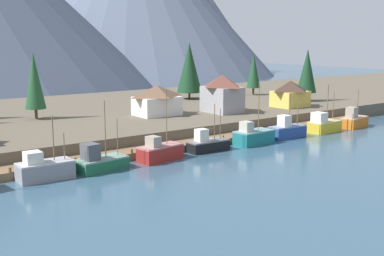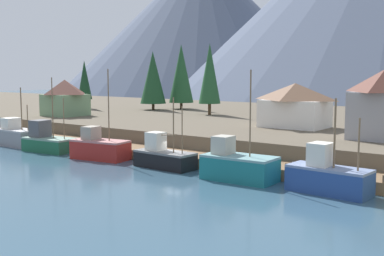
# 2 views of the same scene
# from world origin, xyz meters

# --- Properties ---
(ground_plane) EXTENTS (400.00, 400.00, 1.00)m
(ground_plane) POSITION_xyz_m (0.00, 20.00, -0.50)
(ground_plane) COLOR #335166
(dock) EXTENTS (80.00, 4.00, 1.60)m
(dock) POSITION_xyz_m (0.00, 1.99, 0.50)
(dock) COLOR brown
(dock) RESTS_ON ground_plane
(shoreline_bank) EXTENTS (400.00, 56.00, 2.50)m
(shoreline_bank) POSITION_xyz_m (0.00, 32.00, 1.25)
(shoreline_bank) COLOR brown
(shoreline_bank) RESTS_ON ground_plane
(mountain_west_peak) EXTENTS (120.32, 120.32, 58.82)m
(mountain_west_peak) POSITION_xyz_m (-93.31, 131.30, 29.41)
(mountain_west_peak) COLOR #4C566B
(mountain_west_peak) RESTS_ON ground_plane
(fishing_boat_grey) EXTENTS (6.31, 3.07, 7.39)m
(fishing_boat_grey) POSITION_xyz_m (-24.68, -1.68, 1.26)
(fishing_boat_grey) COLOR gray
(fishing_boat_grey) RESTS_ON ground_plane
(fishing_boat_green) EXTENTS (6.53, 3.67, 8.66)m
(fishing_boat_green) POSITION_xyz_m (-17.78, -2.02, 1.16)
(fishing_boat_green) COLOR #1E5B3D
(fishing_boat_green) RESTS_ON ground_plane
(fishing_boat_red) EXTENTS (6.60, 3.62, 9.59)m
(fishing_boat_red) POSITION_xyz_m (-8.93, -1.98, 1.21)
(fishing_boat_red) COLOR maroon
(fishing_boat_red) RESTS_ON ground_plane
(fishing_boat_black) EXTENTS (6.29, 2.66, 6.88)m
(fishing_boat_black) POSITION_xyz_m (-0.35, -1.45, 1.07)
(fishing_boat_black) COLOR black
(fishing_boat_black) RESTS_ON ground_plane
(fishing_boat_teal) EXTENTS (6.38, 3.36, 9.44)m
(fishing_boat_teal) POSITION_xyz_m (8.40, -1.84, 1.26)
(fishing_boat_teal) COLOR #196B70
(fishing_boat_teal) RESTS_ON ground_plane
(fishing_boat_blue) EXTENTS (6.39, 2.89, 7.29)m
(fishing_boat_blue) POSITION_xyz_m (16.29, -1.57, 1.30)
(fishing_boat_blue) COLOR navy
(fishing_boat_blue) RESTS_ON ground_plane
(house_grey) EXTENTS (5.62, 7.27, 7.04)m
(house_grey) POSITION_xyz_m (15.62, 14.22, 6.10)
(house_grey) COLOR gray
(house_grey) RESTS_ON shoreline_bank
(house_green) EXTENTS (5.97, 5.77, 5.62)m
(house_green) POSITION_xyz_m (-32.09, 11.82, 5.38)
(house_green) COLOR #6B8E66
(house_green) RESTS_ON shoreline_bank
(house_white) EXTENTS (7.92, 5.87, 5.43)m
(house_white) POSITION_xyz_m (3.82, 18.45, 5.28)
(house_white) COLOR silver
(house_white) RESTS_ON shoreline_bank
(conifer_mid_left) EXTENTS (2.67, 2.67, 9.03)m
(conifer_mid_left) POSITION_xyz_m (-41.67, 23.94, 7.86)
(conifer_mid_left) COLOR #4C3823
(conifer_mid_left) RESTS_ON shoreline_bank
(conifer_mid_right) EXTENTS (4.64, 4.64, 10.58)m
(conifer_mid_right) POSITION_xyz_m (-29.53, 29.52, 8.37)
(conifer_mid_right) COLOR #4C3823
(conifer_mid_right) RESTS_ON shoreline_bank
(conifer_back_left) EXTENTS (3.51, 3.51, 11.42)m
(conifer_back_left) POSITION_xyz_m (-15.25, 27.15, 9.09)
(conifer_back_left) COLOR #4C3823
(conifer_back_left) RESTS_ON shoreline_bank
(conifer_centre) EXTENTS (4.56, 4.56, 11.95)m
(conifer_centre) POSITION_xyz_m (-26.84, 34.34, 9.07)
(conifer_centre) COLOR #4C3823
(conifer_centre) RESTS_ON shoreline_bank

